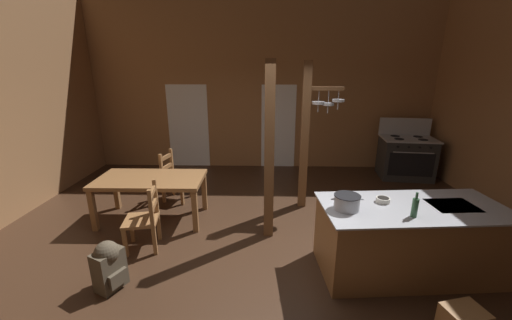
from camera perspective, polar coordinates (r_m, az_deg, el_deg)
The scene contains 16 objects.
ground_plane at distance 4.40m, azimuth 0.58°, elevation -17.58°, with size 8.98×8.43×0.10m, color #382316.
wall_back at distance 7.51m, azimuth 1.16°, elevation 14.50°, with size 8.98×0.14×4.21m, color #93663F.
glazed_door_back_left at distance 7.80m, azimuth -12.62°, elevation 6.18°, with size 1.00×0.01×2.05m, color white.
glazed_panel_back_right at distance 7.57m, azimuth 4.22°, elevation 6.23°, with size 0.84×0.01×2.05m, color white.
kitchen_island at distance 4.26m, azimuth 26.79°, elevation -13.15°, with size 2.23×1.13×0.89m.
stove_range at distance 7.72m, azimuth 26.37°, elevation 0.51°, with size 1.22×0.93×1.32m.
support_post_with_pot_rack at distance 5.31m, azimuth 9.69°, elevation 5.22°, with size 0.70×0.24×2.56m.
support_post_center at distance 4.28m, azimuth 2.51°, elevation 1.17°, with size 0.14×0.14×2.56m.
step_stool at distance 3.77m, azimuth 34.51°, elevation -23.64°, with size 0.42×0.36×0.30m.
dining_table at distance 5.23m, azimuth -19.23°, elevation -4.08°, with size 1.71×0.92×0.74m.
ladderback_chair_near_window at distance 5.96m, azimuth -15.17°, elevation -3.14°, with size 0.52×0.52×0.95m.
ladderback_chair_by_post at distance 4.53m, azimuth -20.21°, elevation -10.32°, with size 0.51×0.51×0.95m.
backpack at distance 4.01m, azimuth -26.01°, elevation -17.20°, with size 0.37×0.38×0.60m.
stockpot_on_counter at distance 3.65m, azimuth 16.74°, elevation -7.61°, with size 0.37×0.30×0.17m.
mixing_bowl_on_counter at distance 4.00m, azimuth 22.81°, elevation -6.95°, with size 0.16×0.16×0.06m.
bottle_tall_on_counter at distance 3.75m, azimuth 27.75°, elevation -7.87°, with size 0.07×0.07×0.29m.
Camera 1 is at (0.06, -3.62, 2.46)m, focal length 21.23 mm.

